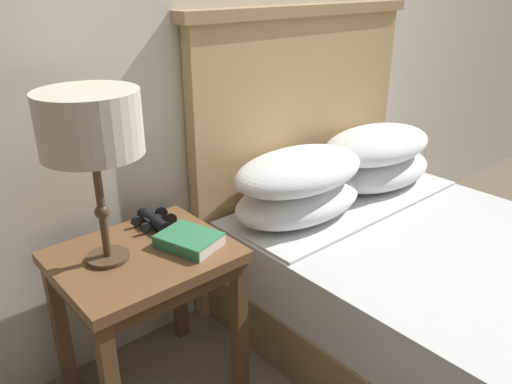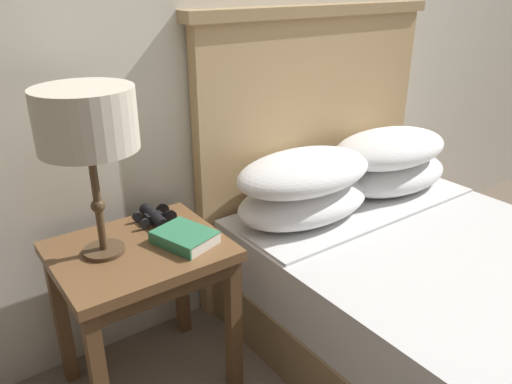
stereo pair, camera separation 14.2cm
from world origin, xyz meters
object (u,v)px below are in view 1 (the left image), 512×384
(table_lamp, at_px, (90,127))
(book_on_nightstand, at_px, (189,240))
(nightstand, at_px, (145,275))
(bed, at_px, (436,277))
(binoculars_pair, at_px, (154,221))

(table_lamp, bearing_deg, book_on_nightstand, -22.22)
(table_lamp, bearing_deg, nightstand, -16.75)
(bed, relative_size, table_lamp, 3.45)
(bed, bearing_deg, table_lamp, 153.53)
(binoculars_pair, bearing_deg, table_lamp, -155.82)
(table_lamp, xyz_separation_m, book_on_nightstand, (0.23, -0.10, -0.40))
(nightstand, xyz_separation_m, bed, (0.96, -0.50, -0.17))
(nightstand, height_order, book_on_nightstand, book_on_nightstand)
(bed, bearing_deg, binoculars_pair, 143.31)
(nightstand, distance_m, bed, 1.09)
(bed, relative_size, binoculars_pair, 11.24)
(bed, distance_m, book_on_nightstand, 0.97)
(binoculars_pair, bearing_deg, bed, -36.69)
(bed, distance_m, binoculars_pair, 1.08)
(nightstand, xyz_separation_m, book_on_nightstand, (0.13, -0.07, 0.11))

